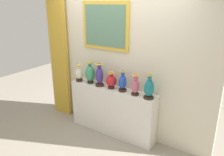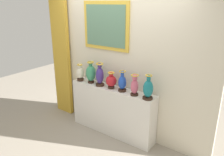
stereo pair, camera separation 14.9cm
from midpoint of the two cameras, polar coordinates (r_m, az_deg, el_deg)
The scene contains 11 objects.
ground_plane at distance 4.25m, azimuth 1.04°, elevation -13.61°, with size 9.39×9.39×0.00m, color gray.
display_shelf at distance 4.03m, azimuth 1.07°, elevation -8.35°, with size 1.63×0.29×0.88m, color silver.
back_wall at distance 3.83m, azimuth 2.87°, elevation 7.67°, with size 3.39×0.14×3.06m.
curtain_gold at distance 4.64m, azimuth -12.00°, elevation 6.70°, with size 0.42×0.08×2.67m, color gold.
vase_ivory at distance 4.18m, azimuth -7.17°, elevation 1.20°, with size 0.14×0.14×0.32m.
vase_jade at distance 4.04m, azimuth -4.41°, elevation 1.30°, with size 0.18×0.18×0.40m.
vase_indigo at distance 3.89m, azimuth -2.05°, elevation 0.62°, with size 0.15×0.15×0.41m.
vase_crimson at distance 3.78m, azimuth 0.89°, elevation -0.70°, with size 0.19×0.19×0.29m.
vase_sapphire at distance 3.66m, azimuth 3.82°, elevation -1.22°, with size 0.13×0.13×0.35m.
vase_rose at distance 3.52m, azimuth 7.02°, elevation -2.01°, with size 0.13×0.13×0.34m.
vase_teal at distance 3.42m, azimuth 10.48°, elevation -2.77°, with size 0.16×0.16×0.39m.
Camera 2 is at (2.11, -2.90, 2.29)m, focal length 35.64 mm.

